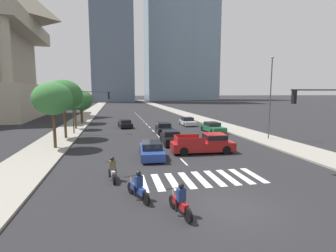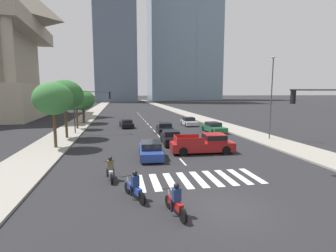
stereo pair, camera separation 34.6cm
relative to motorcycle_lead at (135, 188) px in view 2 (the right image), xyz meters
name	(u,v)px [view 2 (the right image)]	position (x,y,z in m)	size (l,w,h in m)	color
ground_plane	(225,208)	(4.05, -1.84, -0.58)	(800.00, 800.00, 0.00)	#232326
sidewalk_east	(217,123)	(15.53, 28.16, -0.51)	(4.00, 260.00, 0.15)	gray
sidewalk_west	(74,127)	(-7.42, 28.16, -0.51)	(4.00, 260.00, 0.15)	gray
crosswalk_near	(199,179)	(4.05, 2.20, -0.58)	(7.65, 3.00, 0.01)	silver
lane_divider_center	(148,124)	(4.05, 30.20, -0.58)	(0.14, 50.00, 0.01)	silver
motorcycle_lead	(135,188)	(0.00, 0.00, 0.00)	(1.10, 2.11, 1.49)	black
motorcycle_trailing	(176,202)	(1.64, -2.05, 0.00)	(0.78, 2.04, 1.49)	black
motorcycle_third	(110,171)	(-1.27, 3.10, 0.00)	(0.70, 2.11, 1.49)	black
pickup_truck	(205,144)	(6.72, 8.74, 0.23)	(5.60, 2.28, 1.67)	maroon
sedan_silver_0	(189,122)	(10.36, 27.08, 0.01)	(1.97, 4.27, 1.29)	#B7BABF
sedan_black_1	(171,138)	(4.57, 13.16, 0.04)	(2.00, 4.46, 1.35)	black
sedan_green_2	(214,128)	(11.75, 19.74, 0.02)	(2.11, 4.74, 1.31)	#1E6038
sedan_black_3	(126,124)	(0.39, 26.54, -0.02)	(2.14, 4.38, 1.21)	black
sedan_black_4	(165,128)	(5.16, 20.10, 0.03)	(2.18, 4.83, 1.34)	black
sedan_blue_5	(151,150)	(1.81, 8.06, 0.03)	(2.06, 4.85, 1.33)	navy
traffic_signal_near	(326,111)	(12.92, 2.36, 3.51)	(4.83, 0.28, 5.72)	#333335
traffic_signal_far	(89,102)	(-4.43, 21.43, 3.46)	(4.98, 0.28, 5.62)	#333335
street_lamp_east	(272,93)	(15.83, 13.19, 4.69)	(0.50, 0.24, 9.01)	#3F3F42
street_tree_nearest	(53,99)	(-6.62, 12.89, 4.13)	(3.56, 3.56, 6.10)	#4C3823
street_tree_second	(65,96)	(-6.62, 18.18, 4.37)	(4.08, 4.08, 6.55)	#4C3823
street_tree_third	(76,100)	(-6.62, 25.85, 3.67)	(2.89, 2.89, 5.36)	#4C3823
street_tree_fourth	(83,101)	(-6.62, 32.31, 3.31)	(3.72, 3.72, 5.33)	#4C3823
street_tree_fifth	(83,100)	(-6.62, 33.38, 3.44)	(3.82, 3.82, 5.51)	#4C3823
office_tower_center_skyline	(170,30)	(34.84, 165.07, 46.73)	(28.69, 28.09, 95.67)	#7A93A8
office_tower_right_skyline	(203,36)	(58.35, 165.14, 43.91)	(21.53, 25.59, 96.85)	#7A93A8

